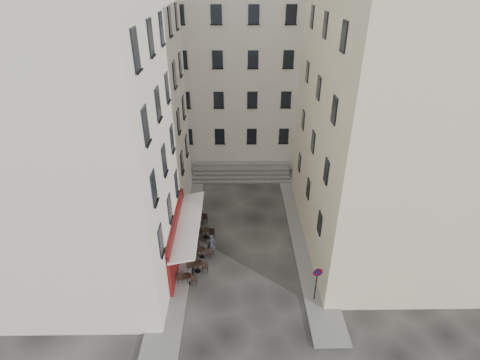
{
  "coord_description": "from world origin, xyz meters",
  "views": [
    {
      "loc": [
        -0.52,
        -18.51,
        17.21
      ],
      "look_at": [
        -0.23,
        4.0,
        4.45
      ],
      "focal_mm": 28.0,
      "sensor_mm": 36.0,
      "label": 1
    }
  ],
  "objects_px": {
    "pedestrian": "(211,244)",
    "bistro_table_a": "(187,278)",
    "no_parking_sign": "(317,278)",
    "bistro_table_b": "(198,266)"
  },
  "relations": [
    {
      "from": "pedestrian",
      "to": "bistro_table_a",
      "type": "bearing_deg",
      "value": 65.98
    },
    {
      "from": "no_parking_sign",
      "to": "bistro_table_a",
      "type": "bearing_deg",
      "value": 163.43
    },
    {
      "from": "no_parking_sign",
      "to": "bistro_table_a",
      "type": "distance_m",
      "value": 7.91
    },
    {
      "from": "bistro_table_b",
      "to": "no_parking_sign",
      "type": "bearing_deg",
      "value": -19.84
    },
    {
      "from": "pedestrian",
      "to": "bistro_table_b",
      "type": "bearing_deg",
      "value": 66.96
    },
    {
      "from": "bistro_table_a",
      "to": "pedestrian",
      "type": "bearing_deg",
      "value": 64.45
    },
    {
      "from": "bistro_table_b",
      "to": "pedestrian",
      "type": "relative_size",
      "value": 0.81
    },
    {
      "from": "no_parking_sign",
      "to": "bistro_table_a",
      "type": "height_order",
      "value": "no_parking_sign"
    },
    {
      "from": "bistro_table_a",
      "to": "bistro_table_b",
      "type": "bearing_deg",
      "value": 62.9
    },
    {
      "from": "bistro_table_b",
      "to": "bistro_table_a",
      "type": "bearing_deg",
      "value": -117.1
    }
  ]
}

